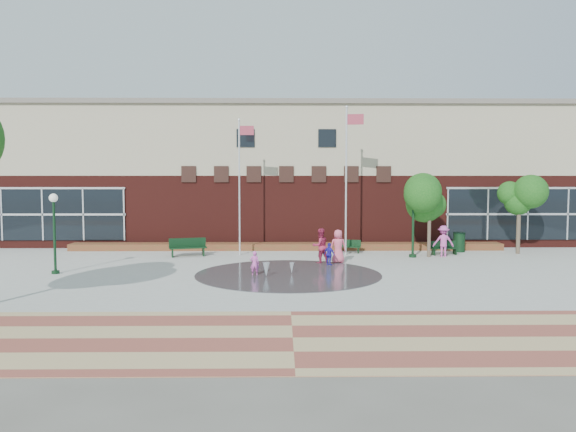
{
  "coord_description": "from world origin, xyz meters",
  "views": [
    {
      "loc": [
        -0.31,
        -22.12,
        4.43
      ],
      "look_at": [
        0.0,
        4.0,
        2.6
      ],
      "focal_mm": 35.0,
      "sensor_mm": 36.0,
      "label": 1
    }
  ],
  "objects_px": {
    "flagpole_right": "(347,172)",
    "bench_left": "(188,251)",
    "trash_can": "(459,242)",
    "flagpole_left": "(240,180)",
    "child_splash": "(255,263)"
  },
  "relations": [
    {
      "from": "flagpole_right",
      "to": "child_splash",
      "type": "height_order",
      "value": "flagpole_right"
    },
    {
      "from": "bench_left",
      "to": "trash_can",
      "type": "xyz_separation_m",
      "value": [
        15.64,
        1.72,
        0.26
      ]
    },
    {
      "from": "flagpole_right",
      "to": "flagpole_left",
      "type": "bearing_deg",
      "value": -171.13
    },
    {
      "from": "flagpole_right",
      "to": "bench_left",
      "type": "bearing_deg",
      "value": -167.37
    },
    {
      "from": "trash_can",
      "to": "flagpole_right",
      "type": "bearing_deg",
      "value": -169.34
    },
    {
      "from": "flagpole_left",
      "to": "flagpole_right",
      "type": "bearing_deg",
      "value": 4.02
    },
    {
      "from": "flagpole_left",
      "to": "bench_left",
      "type": "height_order",
      "value": "flagpole_left"
    },
    {
      "from": "flagpole_left",
      "to": "trash_can",
      "type": "distance_m",
      "value": 13.34
    },
    {
      "from": "flagpole_left",
      "to": "bench_left",
      "type": "bearing_deg",
      "value": -164.49
    },
    {
      "from": "flagpole_left",
      "to": "bench_left",
      "type": "relative_size",
      "value": 3.63
    },
    {
      "from": "flagpole_right",
      "to": "bench_left",
      "type": "xyz_separation_m",
      "value": [
        -8.86,
        -0.44,
        -4.35
      ]
    },
    {
      "from": "trash_can",
      "to": "child_splash",
      "type": "distance_m",
      "value": 14.01
    },
    {
      "from": "flagpole_right",
      "to": "bench_left",
      "type": "height_order",
      "value": "flagpole_right"
    },
    {
      "from": "bench_left",
      "to": "trash_can",
      "type": "bearing_deg",
      "value": -9.26
    },
    {
      "from": "flagpole_right",
      "to": "bench_left",
      "type": "relative_size",
      "value": 3.96
    }
  ]
}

